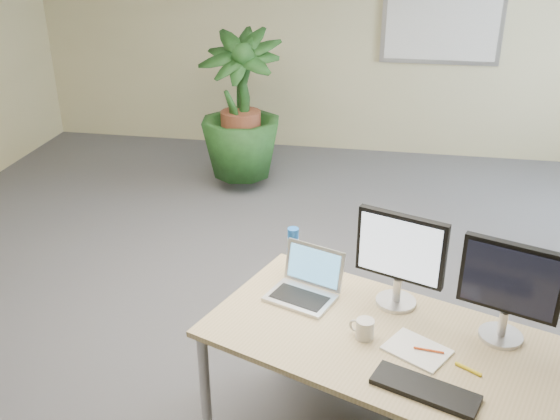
% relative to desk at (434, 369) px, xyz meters
% --- Properties ---
extents(floor, '(8.00, 8.00, 0.00)m').
position_rel_desk_xyz_m(floor, '(-1.01, 0.77, -0.63)').
color(floor, '#4B4B50').
rests_on(floor, ground).
extents(back_wall, '(7.00, 0.04, 2.70)m').
position_rel_desk_xyz_m(back_wall, '(-1.01, 4.77, 0.72)').
color(back_wall, '#BCB485').
rests_on(back_wall, floor).
extents(whiteboard, '(1.30, 0.04, 0.95)m').
position_rel_desk_xyz_m(whiteboard, '(0.19, 4.74, 0.92)').
color(whiteboard, '#9FA0A4').
rests_on(whiteboard, back_wall).
extents(desk, '(2.26, 1.56, 0.80)m').
position_rel_desk_xyz_m(desk, '(0.00, 0.00, 0.00)').
color(desk, tan).
rests_on(desk, floor).
extents(floor_plant, '(0.94, 0.94, 1.50)m').
position_rel_desk_xyz_m(floor_plant, '(-1.76, 3.39, 0.12)').
color(floor_plant, '#153513').
rests_on(floor_plant, floor).
extents(monitor_left, '(0.43, 0.20, 0.50)m').
position_rel_desk_xyz_m(monitor_left, '(-0.20, 0.26, 0.46)').
color(monitor_left, '#BABABF').
rests_on(monitor_left, desk).
extents(monitor_right, '(0.43, 0.20, 0.49)m').
position_rel_desk_xyz_m(monitor_right, '(0.28, 0.06, 0.45)').
color(monitor_right, '#BABABF').
rests_on(monitor_right, desk).
extents(laptop, '(0.41, 0.39, 0.24)m').
position_rel_desk_xyz_m(laptop, '(-0.66, 0.27, 0.23)').
color(laptop, silver).
rests_on(laptop, desk).
extents(keyboard, '(0.46, 0.29, 0.02)m').
position_rel_desk_xyz_m(keyboard, '(-0.07, -0.37, 0.18)').
color(keyboard, black).
rests_on(keyboard, desk).
extents(coffee_mug, '(0.12, 0.08, 0.10)m').
position_rel_desk_xyz_m(coffee_mug, '(-0.34, -0.05, 0.22)').
color(coffee_mug, silver).
rests_on(coffee_mug, desk).
extents(spiral_notebook, '(0.33, 0.31, 0.01)m').
position_rel_desk_xyz_m(spiral_notebook, '(-0.10, -0.11, 0.18)').
color(spiral_notebook, white).
rests_on(spiral_notebook, desk).
extents(orange_pen, '(0.13, 0.02, 0.01)m').
position_rel_desk_xyz_m(orange_pen, '(-0.05, -0.11, 0.19)').
color(orange_pen, '#E44C19').
rests_on(orange_pen, spiral_notebook).
extents(yellow_highlighter, '(0.11, 0.08, 0.02)m').
position_rel_desk_xyz_m(yellow_highlighter, '(0.12, -0.20, 0.18)').
color(yellow_highlighter, yellow).
rests_on(yellow_highlighter, desk).
extents(water_bottle, '(0.07, 0.07, 0.26)m').
position_rel_desk_xyz_m(water_bottle, '(-0.76, 0.49, 0.30)').
color(water_bottle, silver).
rests_on(water_bottle, desk).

